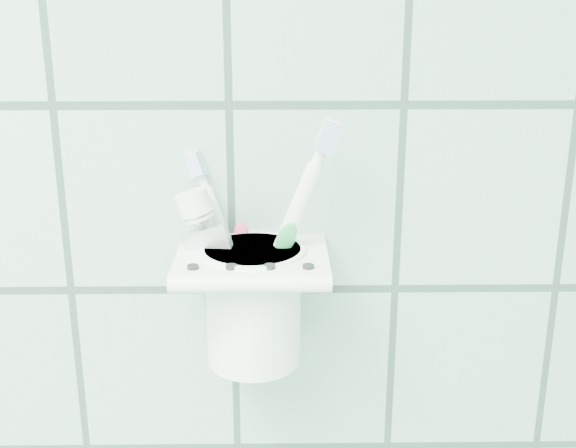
# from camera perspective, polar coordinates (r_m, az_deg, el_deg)

# --- Properties ---
(holder_bracket) EXTENTS (0.13, 0.11, 0.04)m
(holder_bracket) POSITION_cam_1_polar(r_m,az_deg,el_deg) (0.62, -2.84, -3.09)
(holder_bracket) COLOR white
(holder_bracket) RESTS_ON wall_back
(cup) EXTENTS (0.09, 0.09, 0.11)m
(cup) POSITION_cam_1_polar(r_m,az_deg,el_deg) (0.64, -2.74, -6.08)
(cup) COLOR white
(cup) RESTS_ON holder_bracket
(toothbrush_pink) EXTENTS (0.06, 0.04, 0.18)m
(toothbrush_pink) POSITION_cam_1_polar(r_m,az_deg,el_deg) (0.63, -2.00, -2.04)
(toothbrush_pink) COLOR white
(toothbrush_pink) RESTS_ON cup
(toothbrush_blue) EXTENTS (0.03, 0.07, 0.19)m
(toothbrush_blue) POSITION_cam_1_polar(r_m,az_deg,el_deg) (0.63, -3.10, -1.57)
(toothbrush_blue) COLOR white
(toothbrush_blue) RESTS_ON cup
(toothbrush_orange) EXTENTS (0.08, 0.03, 0.22)m
(toothbrush_orange) POSITION_cam_1_polar(r_m,az_deg,el_deg) (0.63, -3.90, -0.25)
(toothbrush_orange) COLOR white
(toothbrush_orange) RESTS_ON cup
(toothpaste_tube) EXTENTS (0.07, 0.04, 0.16)m
(toothpaste_tube) POSITION_cam_1_polar(r_m,az_deg,el_deg) (0.63, -3.66, -2.72)
(toothpaste_tube) COLOR silver
(toothpaste_tube) RESTS_ON cup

